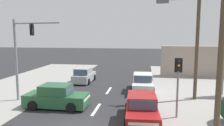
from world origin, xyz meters
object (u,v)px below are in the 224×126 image
at_px(traffic_signal_mast, 22,49).
at_px(pedestal_signal_right_kerb, 178,78).
at_px(hatchback_receding_far, 84,75).
at_px(sedan_crossing_left, 143,83).
at_px(sedan_oncoming_near, 57,97).
at_px(utility_pole_midground_right, 197,40).
at_px(utility_pole_foreground_right, 219,35).
at_px(sedan_kerbside_parked, 142,109).

height_order(traffic_signal_mast, pedestal_signal_right_kerb, traffic_signal_mast).
relative_size(pedestal_signal_right_kerb, hatchback_receding_far, 0.97).
distance_m(pedestal_signal_right_kerb, sedan_crossing_left, 6.51).
xyz_separation_m(sedan_oncoming_near, hatchback_receding_far, (-0.39, 8.02, -0.00)).
height_order(sedan_oncoming_near, hatchback_receding_far, sedan_oncoming_near).
xyz_separation_m(traffic_signal_mast, sedan_crossing_left, (8.68, 4.14, -3.13)).
relative_size(traffic_signal_mast, pedestal_signal_right_kerb, 1.69).
bearing_deg(sedan_oncoming_near, utility_pole_midground_right, 19.10).
bearing_deg(sedan_crossing_left, utility_pole_midground_right, -25.36).
xyz_separation_m(sedan_crossing_left, hatchback_receding_far, (-6.08, 2.81, -0.00)).
bearing_deg(pedestal_signal_right_kerb, hatchback_receding_far, 133.05).
bearing_deg(sedan_crossing_left, sedan_oncoming_near, -137.52).
height_order(utility_pole_foreground_right, pedestal_signal_right_kerb, utility_pole_foreground_right).
bearing_deg(traffic_signal_mast, sedan_crossing_left, 25.49).
bearing_deg(sedan_kerbside_parked, utility_pole_foreground_right, -26.51).
height_order(utility_pole_midground_right, hatchback_receding_far, utility_pole_midground_right).
xyz_separation_m(utility_pole_midground_right, pedestal_signal_right_kerb, (-1.87, -4.05, -2.12)).
distance_m(utility_pole_midground_right, hatchback_receding_far, 11.71).
xyz_separation_m(utility_pole_midground_right, sedan_oncoming_near, (-9.64, -3.34, -3.83)).
height_order(sedan_oncoming_near, sedan_kerbside_parked, same).
height_order(utility_pole_midground_right, traffic_signal_mast, utility_pole_midground_right).
relative_size(sedan_oncoming_near, sedan_crossing_left, 0.99).
xyz_separation_m(traffic_signal_mast, pedestal_signal_right_kerb, (10.77, -1.79, -1.42)).
bearing_deg(hatchback_receding_far, utility_pole_foreground_right, -50.04).
bearing_deg(utility_pole_midground_right, sedan_oncoming_near, -160.90).
distance_m(sedan_oncoming_near, sedan_kerbside_parked, 5.94).
height_order(sedan_oncoming_near, sedan_crossing_left, same).
bearing_deg(sedan_oncoming_near, hatchback_receding_far, 92.75).
bearing_deg(traffic_signal_mast, sedan_kerbside_parked, -16.97).
distance_m(utility_pole_midground_right, sedan_kerbside_parked, 7.37).
xyz_separation_m(utility_pole_foreground_right, utility_pole_midground_right, (0.58, 6.59, -0.33)).
relative_size(utility_pole_midground_right, sedan_oncoming_near, 2.02).
bearing_deg(traffic_signal_mast, utility_pole_midground_right, 10.17).
height_order(utility_pole_foreground_right, sedan_kerbside_parked, utility_pole_foreground_right).
height_order(utility_pole_midground_right, sedan_crossing_left, utility_pole_midground_right).
distance_m(traffic_signal_mast, sedan_kerbside_parked, 9.64).
height_order(utility_pole_midground_right, sedan_oncoming_near, utility_pole_midground_right).
distance_m(sedan_kerbside_parked, sedan_crossing_left, 6.80).
bearing_deg(sedan_crossing_left, utility_pole_foreground_right, -68.30).
height_order(utility_pole_foreground_right, sedan_crossing_left, utility_pole_foreground_right).
xyz_separation_m(pedestal_signal_right_kerb, sedan_crossing_left, (-2.08, 5.93, -1.71)).
relative_size(sedan_crossing_left, hatchback_receding_far, 1.16).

